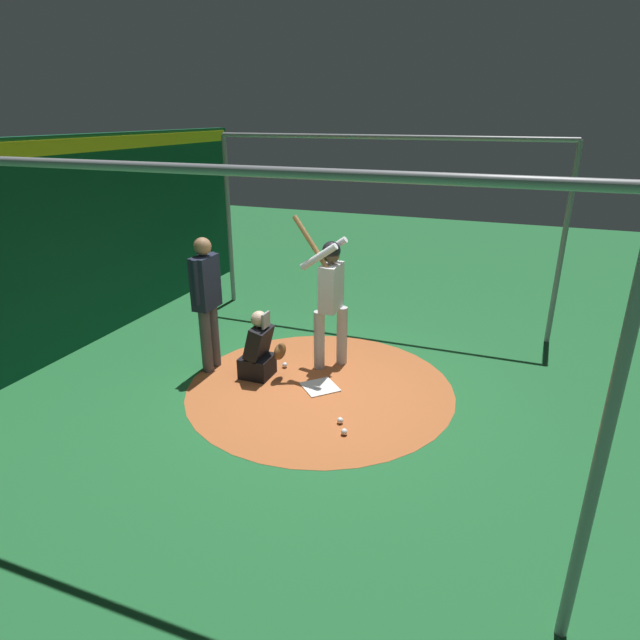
{
  "coord_description": "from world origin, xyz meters",
  "views": [
    {
      "loc": [
        2.17,
        -5.72,
        3.34
      ],
      "look_at": [
        0.0,
        0.0,
        0.95
      ],
      "focal_mm": 29.73,
      "sensor_mm": 36.0,
      "label": 1
    }
  ],
  "objects_px": {
    "home_plate": "(320,387)",
    "catcher": "(260,351)",
    "batter": "(330,292)",
    "umpire": "(207,297)",
    "baseball_0": "(340,420)",
    "baseball_1": "(344,432)",
    "baseball_2": "(285,365)"
  },
  "relations": [
    {
      "from": "umpire",
      "to": "batter",
      "type": "bearing_deg",
      "value": 23.49
    },
    {
      "from": "umpire",
      "to": "baseball_0",
      "type": "height_order",
      "value": "umpire"
    },
    {
      "from": "baseball_0",
      "to": "baseball_2",
      "type": "relative_size",
      "value": 1.0
    },
    {
      "from": "umpire",
      "to": "baseball_2",
      "type": "bearing_deg",
      "value": 20.94
    },
    {
      "from": "umpire",
      "to": "home_plate",
      "type": "bearing_deg",
      "value": -0.2
    },
    {
      "from": "batter",
      "to": "umpire",
      "type": "height_order",
      "value": "batter"
    },
    {
      "from": "catcher",
      "to": "baseball_0",
      "type": "xyz_separation_m",
      "value": [
        1.4,
        -0.74,
        -0.33
      ]
    },
    {
      "from": "catcher",
      "to": "baseball_2",
      "type": "relative_size",
      "value": 12.79
    },
    {
      "from": "home_plate",
      "to": "batter",
      "type": "height_order",
      "value": "batter"
    },
    {
      "from": "umpire",
      "to": "baseball_2",
      "type": "relative_size",
      "value": 25.12
    },
    {
      "from": "baseball_1",
      "to": "home_plate",
      "type": "bearing_deg",
      "value": 124.65
    },
    {
      "from": "batter",
      "to": "baseball_2",
      "type": "distance_m",
      "value": 1.23
    },
    {
      "from": "baseball_0",
      "to": "baseball_1",
      "type": "xyz_separation_m",
      "value": [
        0.12,
        -0.21,
        0.0
      ]
    },
    {
      "from": "baseball_0",
      "to": "umpire",
      "type": "bearing_deg",
      "value": 161.31
    },
    {
      "from": "umpire",
      "to": "baseball_0",
      "type": "distance_m",
      "value": 2.48
    },
    {
      "from": "baseball_0",
      "to": "catcher",
      "type": "bearing_deg",
      "value": 151.96
    },
    {
      "from": "batter",
      "to": "catcher",
      "type": "bearing_deg",
      "value": -140.0
    },
    {
      "from": "batter",
      "to": "baseball_2",
      "type": "height_order",
      "value": "batter"
    },
    {
      "from": "home_plate",
      "to": "baseball_0",
      "type": "distance_m",
      "value": 0.89
    },
    {
      "from": "baseball_0",
      "to": "baseball_1",
      "type": "height_order",
      "value": "same"
    },
    {
      "from": "batter",
      "to": "catcher",
      "type": "xyz_separation_m",
      "value": [
        -0.77,
        -0.64,
        -0.72
      ]
    },
    {
      "from": "catcher",
      "to": "baseball_2",
      "type": "distance_m",
      "value": 0.52
    },
    {
      "from": "batter",
      "to": "baseball_2",
      "type": "xyz_separation_m",
      "value": [
        -0.57,
        -0.3,
        -1.05
      ]
    },
    {
      "from": "catcher",
      "to": "umpire",
      "type": "height_order",
      "value": "umpire"
    },
    {
      "from": "catcher",
      "to": "umpire",
      "type": "bearing_deg",
      "value": -178.72
    },
    {
      "from": "home_plate",
      "to": "umpire",
      "type": "bearing_deg",
      "value": 179.8
    },
    {
      "from": "catcher",
      "to": "umpire",
      "type": "relative_size",
      "value": 0.51
    },
    {
      "from": "home_plate",
      "to": "baseball_1",
      "type": "height_order",
      "value": "baseball_1"
    },
    {
      "from": "home_plate",
      "to": "catcher",
      "type": "xyz_separation_m",
      "value": [
        -0.87,
        0.02,
        0.36
      ]
    },
    {
      "from": "home_plate",
      "to": "baseball_2",
      "type": "relative_size",
      "value": 5.68
    },
    {
      "from": "baseball_0",
      "to": "baseball_2",
      "type": "xyz_separation_m",
      "value": [
        -1.19,
        1.09,
        0.0
      ]
    },
    {
      "from": "home_plate",
      "to": "baseball_2",
      "type": "height_order",
      "value": "baseball_2"
    }
  ]
}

